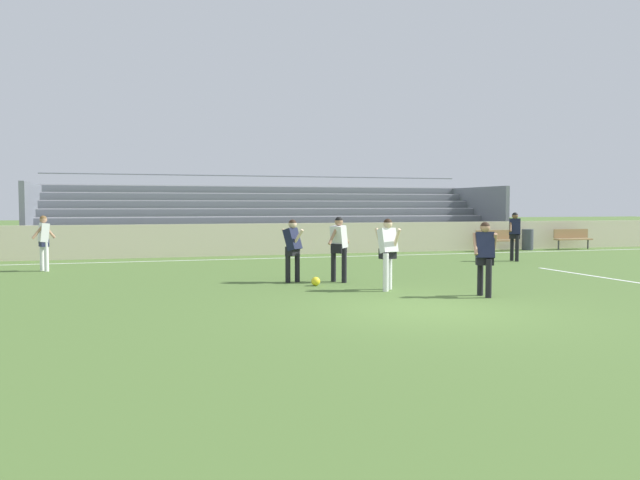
{
  "coord_description": "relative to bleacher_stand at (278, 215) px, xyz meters",
  "views": [
    {
      "loc": [
        -5.4,
        -10.71,
        1.97
      ],
      "look_at": [
        -0.29,
        6.06,
        1.0
      ],
      "focal_mm": 35.53,
      "sensor_mm": 36.0,
      "label": 1
    }
  ],
  "objects": [
    {
      "name": "field_line_sideline",
      "position": [
        -1.18,
        -5.32,
        -1.51
      ],
      "size": [
        44.0,
        0.12,
        0.01
      ],
      "primitive_type": "cube",
      "color": "white",
      "rests_on": "ground"
    },
    {
      "name": "trash_bin",
      "position": [
        10.27,
        -4.29,
        -1.05
      ],
      "size": [
        0.49,
        0.49,
        0.91
      ],
      "primitive_type": "cylinder",
      "color": "#3D424C",
      "rests_on": "ground"
    },
    {
      "name": "player_white_trailing_run",
      "position": [
        -0.85,
        -14.73,
        -0.52
      ],
      "size": [
        0.44,
        0.61,
        1.66
      ],
      "color": "white",
      "rests_on": "ground"
    },
    {
      "name": "soccer_ball",
      "position": [
        -2.21,
        -13.48,
        -1.4
      ],
      "size": [
        0.22,
        0.22,
        0.22
      ],
      "primitive_type": "sphere",
      "color": "yellow",
      "rests_on": "ground"
    },
    {
      "name": "ground_plane",
      "position": [
        -1.18,
        -17.47,
        -1.51
      ],
      "size": [
        160.0,
        160.0,
        0.0
      ],
      "primitive_type": "plane",
      "color": "#4C6B30"
    },
    {
      "name": "bench_near_wall_gap",
      "position": [
        8.51,
        -4.51,
        -0.96
      ],
      "size": [
        1.8,
        0.4,
        0.9
      ],
      "color": "#99754C",
      "rests_on": "ground"
    },
    {
      "name": "sideline_wall",
      "position": [
        -1.18,
        -3.75,
        -0.88
      ],
      "size": [
        48.0,
        0.16,
        1.25
      ],
      "primitive_type": "cube",
      "color": "beige",
      "rests_on": "ground"
    },
    {
      "name": "player_white_challenging",
      "position": [
        -1.43,
        -12.94,
        -0.51
      ],
      "size": [
        0.72,
        0.48,
        1.67
      ],
      "color": "black",
      "rests_on": "ground"
    },
    {
      "name": "player_dark_on_ball",
      "position": [
        -2.57,
        -12.63,
        -0.56
      ],
      "size": [
        0.53,
        0.69,
        1.61
      ],
      "color": "black",
      "rests_on": "ground"
    },
    {
      "name": "bleacher_stand",
      "position": [
        0.0,
        0.0,
        0.0
      ],
      "size": [
        20.79,
        5.54,
        3.45
      ],
      "color": "#B2B2B7",
      "rests_on": "ground"
    },
    {
      "name": "player_dark_wide_left",
      "position": [
        0.75,
        -16.28,
        -0.56
      ],
      "size": [
        0.62,
        0.49,
        1.61
      ],
      "color": "black",
      "rests_on": "ground"
    },
    {
      "name": "field_line_penalty_mark",
      "position": [
        5.78,
        -13.49,
        -1.51
      ],
      "size": [
        0.12,
        4.4,
        0.01
      ],
      "primitive_type": "cube",
      "color": "white",
      "rests_on": "ground"
    },
    {
      "name": "bench_near_bin",
      "position": [
        12.43,
        -4.51,
        -0.96
      ],
      "size": [
        1.8,
        0.4,
        0.9
      ],
      "color": "#99754C",
      "rests_on": "ground"
    },
    {
      "name": "player_white_dropping_back",
      "position": [
        -8.98,
        -7.79,
        -0.52
      ],
      "size": [
        0.64,
        0.49,
        1.66
      ],
      "color": "white",
      "rests_on": "ground"
    },
    {
      "name": "player_dark_deep_cover",
      "position": [
        6.44,
        -8.96,
        -0.48
      ],
      "size": [
        0.69,
        0.5,
        1.71
      ],
      "color": "black",
      "rests_on": "ground"
    }
  ]
}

